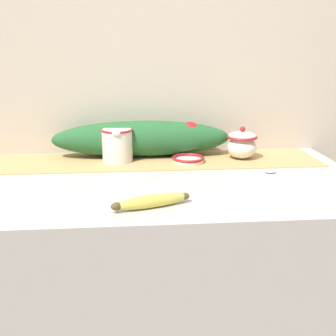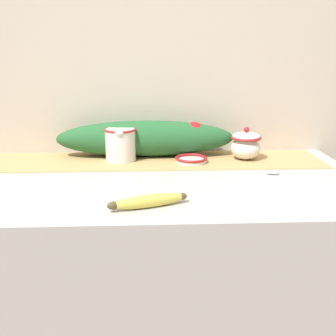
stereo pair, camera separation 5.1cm
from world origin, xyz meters
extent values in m
cube|color=#B7B2AD|center=(0.00, 0.00, 0.45)|extent=(1.41, 0.73, 0.90)
cube|color=beige|center=(0.00, 0.39, 1.20)|extent=(2.21, 0.04, 2.40)
cube|color=tan|center=(0.00, 0.22, 0.90)|extent=(1.29, 0.27, 0.00)
cylinder|color=white|center=(-0.09, 0.22, 0.96)|extent=(0.11, 0.11, 0.12)
torus|color=#A31E23|center=(-0.09, 0.22, 1.02)|extent=(0.12, 0.12, 0.01)
torus|color=white|center=(-0.09, 0.29, 0.97)|extent=(0.06, 0.01, 0.06)
ellipsoid|color=white|center=(-0.09, 0.17, 1.02)|extent=(0.03, 0.02, 0.02)
ellipsoid|color=white|center=(0.37, 0.22, 0.95)|extent=(0.11, 0.11, 0.08)
torus|color=#A31E23|center=(0.37, 0.22, 0.98)|extent=(0.11, 0.11, 0.01)
ellipsoid|color=white|center=(0.37, 0.22, 0.99)|extent=(0.10, 0.10, 0.03)
sphere|color=#A31E23|center=(0.37, 0.22, 1.01)|extent=(0.02, 0.02, 0.02)
cylinder|color=white|center=(0.16, 0.18, 0.91)|extent=(0.11, 0.11, 0.01)
torus|color=#A31E23|center=(0.16, 0.18, 0.92)|extent=(0.12, 0.12, 0.01)
ellipsoid|color=#DBCC4C|center=(0.01, -0.25, 0.92)|extent=(0.21, 0.10, 0.04)
ellipsoid|color=brown|center=(-0.08, -0.28, 0.92)|extent=(0.04, 0.03, 0.02)
ellipsoid|color=brown|center=(0.10, -0.22, 0.92)|extent=(0.03, 0.03, 0.02)
cube|color=#B7B7BC|center=(0.34, 0.03, 0.90)|extent=(0.12, 0.01, 0.00)
ellipsoid|color=#B7B7BC|center=(0.42, 0.03, 0.91)|extent=(0.04, 0.03, 0.01)
ellipsoid|color=#235B2D|center=(0.00, 0.29, 0.97)|extent=(0.67, 0.15, 0.14)
sphere|color=red|center=(-0.19, 0.28, 0.98)|extent=(0.06, 0.06, 0.06)
sphere|color=red|center=(0.00, 0.29, 0.99)|extent=(0.08, 0.08, 0.08)
sphere|color=red|center=(0.18, 0.28, 1.00)|extent=(0.08, 0.08, 0.08)
camera|label=1|loc=(-0.04, -1.28, 1.30)|focal=45.00mm
camera|label=2|loc=(0.01, -1.28, 1.30)|focal=45.00mm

